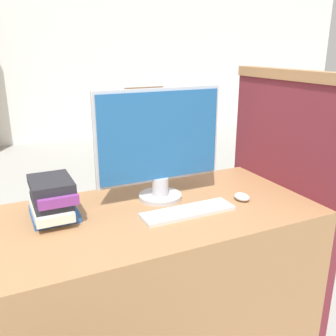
# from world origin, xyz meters

# --- Properties ---
(wall_back) EXTENTS (12.00, 0.06, 2.80)m
(wall_back) POSITION_xyz_m (0.00, 5.05, 1.40)
(wall_back) COLOR white
(wall_back) RESTS_ON ground_plane
(desk) EXTENTS (1.39, 0.72, 0.75)m
(desk) POSITION_xyz_m (0.00, 0.36, 0.38)
(desk) COLOR #9E7047
(desk) RESTS_ON ground_plane
(carrel_divider) EXTENTS (0.07, 0.77, 1.33)m
(carrel_divider) POSITION_xyz_m (0.72, 0.38, 0.68)
(carrel_divider) COLOR maroon
(carrel_divider) RESTS_ON ground_plane
(monitor) EXTENTS (0.60, 0.20, 0.51)m
(monitor) POSITION_xyz_m (0.06, 0.48, 1.02)
(monitor) COLOR #B7B7BC
(monitor) RESTS_ON desk
(keyboard) EXTENTS (0.41, 0.12, 0.02)m
(keyboard) POSITION_xyz_m (0.10, 0.27, 0.76)
(keyboard) COLOR silver
(keyboard) RESTS_ON desk
(mouse) EXTENTS (0.06, 0.08, 0.03)m
(mouse) POSITION_xyz_m (0.40, 0.29, 0.77)
(mouse) COLOR silver
(mouse) RESTS_ON desk
(book_stack) EXTENTS (0.18, 0.28, 0.17)m
(book_stack) POSITION_xyz_m (-0.43, 0.47, 0.84)
(book_stack) COLOR #285199
(book_stack) RESTS_ON desk
(far_chair) EXTENTS (0.44, 0.44, 1.02)m
(far_chair) POSITION_xyz_m (0.94, 2.73, 0.56)
(far_chair) COLOR brown
(far_chair) RESTS_ON ground_plane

